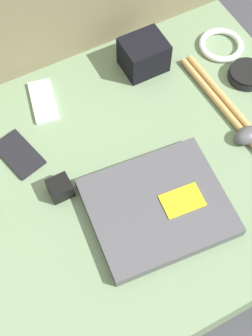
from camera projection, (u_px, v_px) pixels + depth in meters
ground_plane at (126, 199)px, 1.21m from camera, size 8.00×8.00×0.00m
couch_seat at (126, 186)px, 1.15m from camera, size 1.00×0.76×0.15m
laptop at (158, 207)px, 1.03m from camera, size 0.32×0.28×0.03m
computer_mouse at (248, 135)px, 1.11m from camera, size 0.07×0.05×0.04m
speaker_puck at (247, 74)px, 1.21m from camera, size 0.10×0.10×0.03m
phone_black at (43, 101)px, 1.18m from camera, size 0.08×0.14×0.01m
phone_small at (19, 154)px, 1.10m from camera, size 0.10×0.14×0.01m
camera_pouch at (144, 55)px, 1.20m from camera, size 0.11×0.09×0.09m
charger_brick at (60, 188)px, 1.04m from camera, size 0.05×0.05×0.04m
cable_coil at (221, 45)px, 1.26m from camera, size 0.12×0.12×0.02m
drumstick_pair at (229, 110)px, 1.16m from camera, size 0.05×0.39×0.02m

